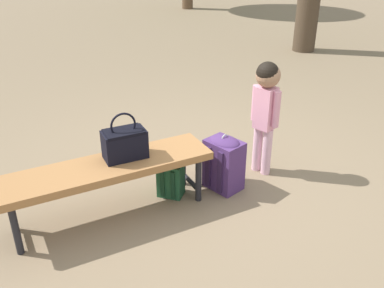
% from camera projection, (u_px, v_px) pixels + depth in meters
% --- Properties ---
extents(ground_plane, '(40.00, 40.00, 0.00)m').
position_uv_depth(ground_plane, '(200.00, 183.00, 3.80)').
color(ground_plane, '#7F6B51').
rests_on(ground_plane, ground).
extents(park_bench, '(1.64, 0.62, 0.45)m').
position_uv_depth(park_bench, '(107.00, 171.00, 3.22)').
color(park_bench, '#9E6B3D').
rests_on(park_bench, ground).
extents(handbag, '(0.35, 0.23, 0.37)m').
position_uv_depth(handbag, '(125.00, 143.00, 3.23)').
color(handbag, black).
rests_on(handbag, park_bench).
extents(child_standing, '(0.21, 0.28, 1.04)m').
position_uv_depth(child_standing, '(266.00, 101.00, 3.68)').
color(child_standing, '#E5B2C6').
rests_on(child_standing, ground).
extents(backpack_large, '(0.30, 0.33, 0.51)m').
position_uv_depth(backpack_large, '(224.00, 161.00, 3.64)').
color(backpack_large, '#4C2D66').
rests_on(backpack_large, ground).
extents(backpack_small, '(0.24, 0.25, 0.34)m').
position_uv_depth(backpack_small, '(171.00, 177.00, 3.57)').
color(backpack_small, '#1E4C2D').
rests_on(backpack_small, ground).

